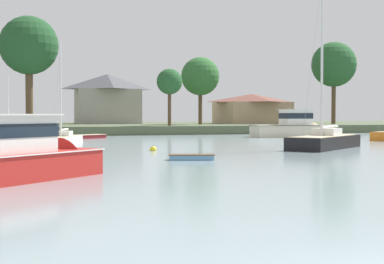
% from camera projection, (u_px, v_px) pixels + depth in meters
% --- Properties ---
extents(far_shore_bank, '(171.55, 47.11, 1.16)m').
position_uv_depth(far_shore_bank, '(45.00, 128.00, 93.82)').
color(far_shore_bank, '#4C563D').
rests_on(far_shore_bank, ground).
extents(cruiser_red, '(9.04, 8.50, 5.42)m').
position_uv_depth(cruiser_red, '(25.00, 164.00, 24.18)').
color(cruiser_red, '#B2231E').
rests_on(cruiser_red, ground).
extents(sailboat_black, '(9.23, 8.23, 14.46)m').
position_uv_depth(sailboat_black, '(325.00, 145.00, 45.63)').
color(sailboat_black, black).
rests_on(sailboat_black, ground).
extents(cruiser_cream, '(10.45, 3.76, 5.90)m').
position_uv_depth(cruiser_cream, '(297.00, 131.00, 69.86)').
color(cruiser_cream, beige).
rests_on(cruiser_cream, ground).
extents(dinghy_maroon, '(4.05, 3.37, 0.63)m').
position_uv_depth(dinghy_maroon, '(90.00, 137.00, 65.00)').
color(dinghy_maroon, maroon).
rests_on(dinghy_maroon, ground).
extents(sailboat_white, '(4.52, 7.97, 9.85)m').
position_uv_depth(sailboat_white, '(62.00, 142.00, 52.46)').
color(sailboat_white, white).
rests_on(sailboat_white, ground).
extents(dinghy_skyblue, '(2.94, 1.83, 0.47)m').
position_uv_depth(dinghy_skyblue, '(191.00, 158.00, 34.18)').
color(dinghy_skyblue, '#669ECC').
rests_on(dinghy_skyblue, ground).
extents(mooring_buoy_yellow, '(0.51, 0.51, 0.56)m').
position_uv_depth(mooring_buoy_yellow, '(153.00, 149.00, 43.05)').
color(mooring_buoy_yellow, yellow).
rests_on(mooring_buoy_yellow, ground).
extents(shore_tree_center, '(7.39, 7.39, 13.51)m').
position_uv_depth(shore_tree_center, '(334.00, 65.00, 94.75)').
color(shore_tree_center, brown).
rests_on(shore_tree_center, far_shore_bank).
extents(shore_tree_left_mid, '(5.97, 5.97, 10.51)m').
position_uv_depth(shore_tree_left_mid, '(200.00, 77.00, 89.63)').
color(shore_tree_left_mid, brown).
rests_on(shore_tree_left_mid, far_shore_bank).
extents(shore_tree_inland_b, '(7.70, 7.70, 14.49)m').
position_uv_depth(shore_tree_inland_b, '(29.00, 46.00, 75.56)').
color(shore_tree_inland_b, brown).
rests_on(shore_tree_inland_b, far_shore_bank).
extents(shore_tree_inland_a, '(3.55, 3.55, 7.87)m').
position_uv_depth(shore_tree_inland_a, '(169.00, 82.00, 79.30)').
color(shore_tree_inland_a, brown).
rests_on(shore_tree_inland_a, far_shore_bank).
extents(cottage_eastern, '(11.92, 10.70, 5.10)m').
position_uv_depth(cottage_eastern, '(252.00, 108.00, 99.40)').
color(cottage_eastern, tan).
rests_on(cottage_eastern, far_shore_bank).
extents(cottage_hillside, '(11.13, 8.60, 8.44)m').
position_uv_depth(cottage_hillside, '(107.00, 98.00, 98.05)').
color(cottage_hillside, '#9E998E').
rests_on(cottage_hillside, far_shore_bank).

